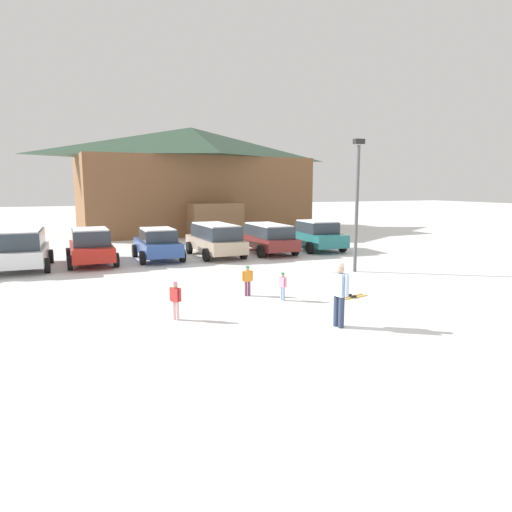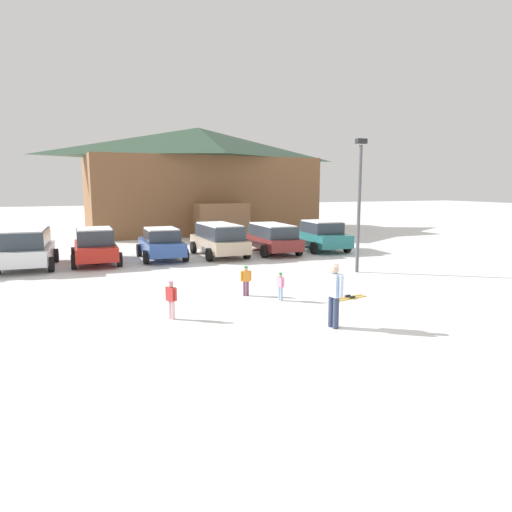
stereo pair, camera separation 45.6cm
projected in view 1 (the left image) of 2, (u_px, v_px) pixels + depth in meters
The scene contains 14 objects.
ground at pixel (333, 353), 9.85m from camera, with size 160.00×160.00×0.00m, color white.
ski_lodge at pixel (192, 179), 35.89m from camera, with size 17.82×11.33×8.06m.
parked_white_suv at pixel (22, 248), 19.62m from camera, with size 2.36×4.34×1.74m.
parked_red_sedan at pixel (91, 246), 20.93m from camera, with size 2.16×4.27×1.67m.
parked_blue_hatchback at pixel (158, 244), 22.26m from camera, with size 2.07×4.08×1.55m.
parked_beige_suv at pixel (215, 239), 23.31m from camera, with size 2.27×4.65×1.67m.
parked_maroon_van at pixel (268, 237), 24.42m from camera, with size 2.21×4.51×1.57m.
parked_teal_hatchback at pixel (315, 235), 25.67m from camera, with size 2.38×4.57×1.66m.
skier_adult_in_blue_parka at pixel (339, 291), 11.56m from camera, with size 0.31×0.61×1.67m.
skier_child_in_red_jacket at pixel (176, 298), 12.23m from camera, with size 0.27×0.33×1.05m.
skier_child_in_pink_snowsuit at pixel (283, 285), 14.33m from camera, with size 0.19×0.32×0.89m.
skier_child_in_orange_jacket at pixel (248, 279), 14.93m from camera, with size 0.37×0.17×0.99m.
pair_of_skis at pixel (350, 297), 14.76m from camera, with size 1.37×0.56×0.08m.
lamp_post at pixel (357, 198), 18.77m from camera, with size 0.44×0.24×5.46m.
Camera 1 is at (-5.19, -8.03, 3.59)m, focal length 32.00 mm.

